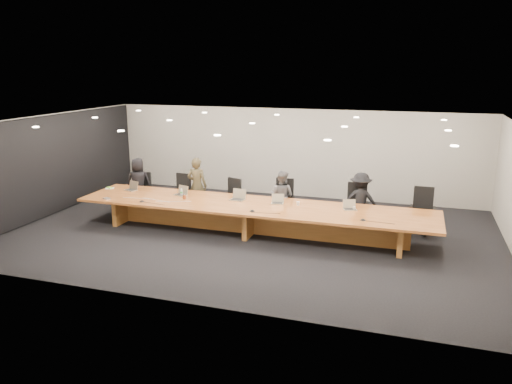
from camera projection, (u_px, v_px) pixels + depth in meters
ground at (252, 233)px, 12.60m from camera, size 12.00×12.00×0.00m
back_wall at (291, 153)px, 15.94m from camera, size 12.00×0.02×2.80m
left_wall_panel at (52, 166)px, 14.03m from camera, size 0.08×7.84×2.74m
conference_table at (252, 213)px, 12.47m from camera, size 9.00×1.80×0.75m
chair_far_left at (141, 190)px, 14.70m from camera, size 0.57×0.57×1.08m
chair_left at (180, 193)px, 14.32m from camera, size 0.63×0.63×1.11m
chair_mid_left at (230, 197)px, 13.90m from camera, size 0.69×0.69×1.08m
chair_mid_right at (282, 200)px, 13.45m from camera, size 0.60×0.60×1.17m
chair_right at (355, 206)px, 12.84m from camera, size 0.62×0.62×1.20m
chair_far_right at (422, 210)px, 12.49m from camera, size 0.62×0.62×1.17m
person_a at (139, 183)px, 14.72m from camera, size 0.85×0.70×1.49m
person_b at (197, 186)px, 14.12m from camera, size 0.59×0.39×1.62m
person_c at (282, 196)px, 13.37m from camera, size 0.78×0.67×1.41m
person_d at (360, 201)px, 12.78m from camera, size 1.01×0.66×1.48m
laptop_a at (130, 186)px, 13.79m from camera, size 0.38×0.33×0.26m
laptop_b at (180, 191)px, 13.28m from camera, size 0.38×0.33×0.26m
laptop_c at (237, 195)px, 12.78m from camera, size 0.39×0.30×0.28m
laptop_d at (277, 199)px, 12.47m from camera, size 0.34×0.27×0.24m
laptop_e at (350, 205)px, 11.93m from camera, size 0.36×0.32×0.24m
water_bottle at (181, 192)px, 13.22m from camera, size 0.06×0.06×0.19m
amber_mug at (184, 197)px, 12.90m from camera, size 0.10×0.10×0.11m
paper_cup_near at (298, 204)px, 12.33m from camera, size 0.09×0.09×0.09m
paper_cup_far at (354, 208)px, 11.93m from camera, size 0.08×0.08×0.08m
notepad at (110, 188)px, 14.03m from camera, size 0.28×0.25×0.01m
lime_gadget at (109, 188)px, 14.03m from camera, size 0.18×0.14×0.02m
av_box at (107, 198)px, 12.93m from camera, size 0.21×0.18×0.03m
mic_left at (142, 201)px, 12.66m from camera, size 0.18×0.18×0.03m
mic_center at (252, 211)px, 11.83m from camera, size 0.16×0.16×0.03m
mic_right at (363, 220)px, 11.15m from camera, size 0.16×0.16×0.03m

